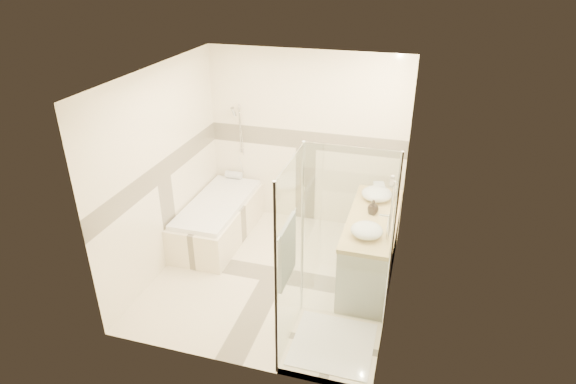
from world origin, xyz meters
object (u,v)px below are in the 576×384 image
(vanity, at_px, (371,247))
(shower_enclosure, at_px, (325,304))
(amenity_bottle_a, at_px, (373,208))
(bathtub, at_px, (219,217))
(amenity_bottle_b, at_px, (373,207))
(vessel_sink_far, at_px, (367,230))
(vessel_sink_near, at_px, (377,194))

(vanity, distance_m, shower_enclosure, 1.31)
(vanity, distance_m, amenity_bottle_a, 0.51)
(bathtub, relative_size, amenity_bottle_b, 9.97)
(vessel_sink_far, relative_size, amenity_bottle_a, 2.13)
(bathtub, relative_size, vessel_sink_far, 4.81)
(vessel_sink_near, bearing_deg, bathtub, -177.33)
(bathtub, xyz_separation_m, vessel_sink_far, (2.13, -0.80, 0.61))
(bathtub, bearing_deg, shower_enclosure, -41.10)
(vessel_sink_far, xyz_separation_m, amenity_bottle_b, (0.00, 0.53, 0.01))
(vanity, distance_m, vessel_sink_near, 0.67)
(shower_enclosure, distance_m, vessel_sink_far, 0.96)
(bathtub, relative_size, amenity_bottle_a, 10.27)
(vessel_sink_near, relative_size, amenity_bottle_a, 2.29)
(shower_enclosure, height_order, amenity_bottle_b, shower_enclosure)
(bathtub, bearing_deg, vessel_sink_near, 2.67)
(vanity, height_order, amenity_bottle_a, amenity_bottle_a)
(amenity_bottle_a, bearing_deg, vessel_sink_far, -90.00)
(shower_enclosure, height_order, vessel_sink_near, shower_enclosure)
(vessel_sink_near, distance_m, vessel_sink_far, 0.90)
(amenity_bottle_a, relative_size, amenity_bottle_b, 0.97)
(amenity_bottle_b, bearing_deg, bathtub, 172.75)
(amenity_bottle_a, distance_m, amenity_bottle_b, 0.02)
(bathtub, height_order, vessel_sink_near, vessel_sink_near)
(shower_enclosure, distance_m, vessel_sink_near, 1.79)
(vessel_sink_near, bearing_deg, vanity, -87.45)
(shower_enclosure, relative_size, amenity_bottle_b, 11.96)
(shower_enclosure, xyz_separation_m, vessel_sink_far, (0.27, 0.82, 0.42))
(vessel_sink_far, height_order, amenity_bottle_b, amenity_bottle_b)
(shower_enclosure, bearing_deg, vessel_sink_far, 71.59)
(shower_enclosure, relative_size, vessel_sink_far, 5.78)
(vessel_sink_near, xyz_separation_m, amenity_bottle_b, (0.00, -0.37, 0.01))
(vanity, relative_size, amenity_bottle_b, 9.50)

